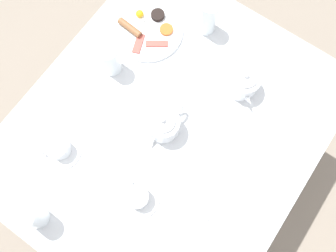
{
  "coord_description": "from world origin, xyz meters",
  "views": [
    {
      "loc": [
        -0.18,
        0.25,
        1.93
      ],
      "look_at": [
        0.0,
        0.0,
        0.8
      ],
      "focal_mm": 35.0,
      "sensor_mm": 36.0,
      "label": 1
    }
  ],
  "objects_px": {
    "teacup_with_saucer_left": "(59,148)",
    "water_glass_tall": "(31,218)",
    "napkin_folded": "(196,199)",
    "breakfast_plate": "(148,29)",
    "wine_glass_spare": "(208,17)",
    "teacup_with_saucer_right": "(137,197)",
    "water_glass_short": "(110,60)",
    "knife_by_plate": "(292,132)",
    "teapot_near": "(164,124)",
    "fork_by_plate": "(84,94)",
    "teapot_far": "(243,82)"
  },
  "relations": [
    {
      "from": "teacup_with_saucer_left",
      "to": "water_glass_tall",
      "type": "height_order",
      "value": "water_glass_tall"
    },
    {
      "from": "water_glass_tall",
      "to": "napkin_folded",
      "type": "bearing_deg",
      "value": -138.54
    },
    {
      "from": "breakfast_plate",
      "to": "wine_glass_spare",
      "type": "distance_m",
      "value": 0.24
    },
    {
      "from": "teacup_with_saucer_right",
      "to": "water_glass_short",
      "type": "height_order",
      "value": "water_glass_short"
    },
    {
      "from": "water_glass_tall",
      "to": "napkin_folded",
      "type": "xyz_separation_m",
      "value": [
        -0.4,
        -0.36,
        -0.07
      ]
    },
    {
      "from": "napkin_folded",
      "to": "water_glass_short",
      "type": "bearing_deg",
      "value": -23.02
    },
    {
      "from": "knife_by_plate",
      "to": "water_glass_tall",
      "type": "bearing_deg",
      "value": 53.67
    },
    {
      "from": "teapot_near",
      "to": "wine_glass_spare",
      "type": "distance_m",
      "value": 0.44
    },
    {
      "from": "teapot_near",
      "to": "fork_by_plate",
      "type": "distance_m",
      "value": 0.33
    },
    {
      "from": "teapot_far",
      "to": "napkin_folded",
      "type": "bearing_deg",
      "value": -33.93
    },
    {
      "from": "wine_glass_spare",
      "to": "knife_by_plate",
      "type": "xyz_separation_m",
      "value": [
        -0.49,
        0.18,
        -0.07
      ]
    },
    {
      "from": "wine_glass_spare",
      "to": "teapot_near",
      "type": "bearing_deg",
      "value": 102.98
    },
    {
      "from": "water_glass_short",
      "to": "fork_by_plate",
      "type": "height_order",
      "value": "water_glass_short"
    },
    {
      "from": "teapot_far",
      "to": "water_glass_tall",
      "type": "relative_size",
      "value": 1.11
    },
    {
      "from": "breakfast_plate",
      "to": "wine_glass_spare",
      "type": "bearing_deg",
      "value": -142.17
    },
    {
      "from": "fork_by_plate",
      "to": "knife_by_plate",
      "type": "height_order",
      "value": "same"
    },
    {
      "from": "breakfast_plate",
      "to": "teapot_near",
      "type": "distance_m",
      "value": 0.41
    },
    {
      "from": "teacup_with_saucer_right",
      "to": "napkin_folded",
      "type": "relative_size",
      "value": 0.82
    },
    {
      "from": "teapot_near",
      "to": "napkin_folded",
      "type": "relative_size",
      "value": 1.09
    },
    {
      "from": "breakfast_plate",
      "to": "teacup_with_saucer_left",
      "type": "relative_size",
      "value": 1.85
    },
    {
      "from": "breakfast_plate",
      "to": "knife_by_plate",
      "type": "relative_size",
      "value": 1.3
    },
    {
      "from": "breakfast_plate",
      "to": "water_glass_short",
      "type": "relative_size",
      "value": 2.02
    },
    {
      "from": "teapot_far",
      "to": "knife_by_plate",
      "type": "relative_size",
      "value": 0.73
    },
    {
      "from": "teacup_with_saucer_left",
      "to": "water_glass_tall",
      "type": "relative_size",
      "value": 1.07
    },
    {
      "from": "teacup_with_saucer_left",
      "to": "napkin_folded",
      "type": "bearing_deg",
      "value": -164.9
    },
    {
      "from": "teacup_with_saucer_left",
      "to": "water_glass_short",
      "type": "bearing_deg",
      "value": -83.15
    },
    {
      "from": "teapot_near",
      "to": "water_glass_tall",
      "type": "xyz_separation_m",
      "value": [
        0.16,
        0.5,
        0.02
      ]
    },
    {
      "from": "water_glass_tall",
      "to": "fork_by_plate",
      "type": "distance_m",
      "value": 0.47
    },
    {
      "from": "teapot_far",
      "to": "water_glass_short",
      "type": "bearing_deg",
      "value": -110.29
    },
    {
      "from": "water_glass_tall",
      "to": "teapot_near",
      "type": "bearing_deg",
      "value": -108.17
    },
    {
      "from": "teacup_with_saucer_right",
      "to": "wine_glass_spare",
      "type": "xyz_separation_m",
      "value": [
        0.17,
        -0.69,
        0.05
      ]
    },
    {
      "from": "teapot_far",
      "to": "fork_by_plate",
      "type": "bearing_deg",
      "value": -98.34
    },
    {
      "from": "breakfast_plate",
      "to": "water_glass_short",
      "type": "bearing_deg",
      "value": 85.62
    },
    {
      "from": "napkin_folded",
      "to": "teacup_with_saucer_right",
      "type": "bearing_deg",
      "value": 33.07
    },
    {
      "from": "napkin_folded",
      "to": "knife_by_plate",
      "type": "bearing_deg",
      "value": -110.83
    },
    {
      "from": "teapot_far",
      "to": "water_glass_tall",
      "type": "distance_m",
      "value": 0.85
    },
    {
      "from": "water_glass_short",
      "to": "napkin_folded",
      "type": "distance_m",
      "value": 0.59
    },
    {
      "from": "knife_by_plate",
      "to": "teapot_far",
      "type": "bearing_deg",
      "value": -9.96
    },
    {
      "from": "teacup_with_saucer_right",
      "to": "napkin_folded",
      "type": "distance_m",
      "value": 0.2
    },
    {
      "from": "teacup_with_saucer_left",
      "to": "teacup_with_saucer_right",
      "type": "relative_size",
      "value": 1.0
    },
    {
      "from": "teacup_with_saucer_left",
      "to": "fork_by_plate",
      "type": "height_order",
      "value": "teacup_with_saucer_left"
    },
    {
      "from": "fork_by_plate",
      "to": "teacup_with_saucer_left",
      "type": "bearing_deg",
      "value": 107.82
    },
    {
      "from": "teacup_with_saucer_right",
      "to": "breakfast_plate",
      "type": "bearing_deg",
      "value": -57.08
    },
    {
      "from": "breakfast_plate",
      "to": "teapot_near",
      "type": "relative_size",
      "value": 1.39
    },
    {
      "from": "water_glass_tall",
      "to": "teacup_with_saucer_right",
      "type": "bearing_deg",
      "value": -133.6
    },
    {
      "from": "teapot_near",
      "to": "teacup_with_saucer_right",
      "type": "bearing_deg",
      "value": 29.0
    },
    {
      "from": "fork_by_plate",
      "to": "knife_by_plate",
      "type": "bearing_deg",
      "value": -155.98
    },
    {
      "from": "teacup_with_saucer_left",
      "to": "napkin_folded",
      "type": "distance_m",
      "value": 0.51
    },
    {
      "from": "teacup_with_saucer_left",
      "to": "knife_by_plate",
      "type": "bearing_deg",
      "value": -140.52
    },
    {
      "from": "teacup_with_saucer_left",
      "to": "water_glass_short",
      "type": "height_order",
      "value": "water_glass_short"
    }
  ]
}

